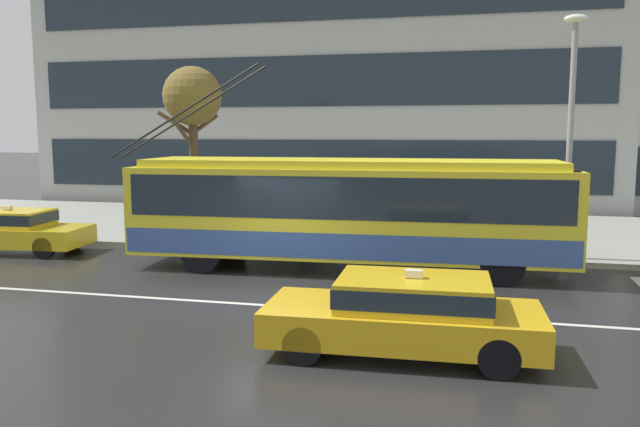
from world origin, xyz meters
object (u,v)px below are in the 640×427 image
street_tree_bare (192,100)px  pedestrian_approaching_curb (420,193)px  taxi_oncoming_near (406,312)px  bus_shelter (284,183)px  taxi_queued_behind_bus (12,229)px  street_lamp (571,116)px  pedestrian_walking_past (533,220)px  pedestrian_at_shelter (304,191)px  trolleybus (348,209)px

street_tree_bare → pedestrian_approaching_curb: bearing=2.5°
taxi_oncoming_near → bus_shelter: size_ratio=1.10×
taxi_queued_behind_bus → street_lamp: (15.82, 2.06, 3.28)m
pedestrian_walking_past → street_lamp: size_ratio=0.25×
taxi_queued_behind_bus → pedestrian_walking_past: pedestrian_walking_past is taller
taxi_oncoming_near → pedestrian_at_shelter: bearing=114.1°
trolleybus → bus_shelter: 4.29m
taxi_oncoming_near → pedestrian_approaching_curb: size_ratio=2.31×
bus_shelter → street_lamp: bearing=-8.2°
trolleybus → pedestrian_approaching_curb: 3.83m
taxi_oncoming_near → pedestrian_walking_past: 9.07m
street_lamp → taxi_oncoming_near: bearing=-113.4°
pedestrian_at_shelter → pedestrian_approaching_curb: (3.53, 0.55, -0.02)m
trolleybus → street_tree_bare: 7.17m
trolleybus → bus_shelter: (-2.70, 3.32, 0.37)m
trolleybus → street_lamp: bearing=20.7°
trolleybus → bus_shelter: trolleybus is taller
pedestrian_approaching_curb → pedestrian_walking_past: pedestrian_approaching_curb is taller
taxi_oncoming_near → street_tree_bare: (-7.78, 9.21, 3.87)m
trolleybus → street_tree_bare: street_tree_bare is taller
bus_shelter → street_lamp: street_lamp is taller
street_lamp → street_tree_bare: 11.38m
bus_shelter → street_lamp: (8.32, -1.20, 2.04)m
pedestrian_approaching_curb → street_lamp: bearing=-18.6°
taxi_queued_behind_bus → street_tree_bare: (4.50, 3.10, 3.87)m
bus_shelter → trolleybus: bearing=-50.9°
pedestrian_at_shelter → pedestrian_walking_past: pedestrian_at_shelter is taller
trolleybus → pedestrian_at_shelter: 3.52m
pedestrian_approaching_curb → bus_shelter: bearing=-177.9°
street_lamp → street_tree_bare: street_lamp is taller
taxi_oncoming_near → bus_shelter: bus_shelter is taller
pedestrian_walking_past → street_tree_bare: (-10.51, 0.58, 3.47)m
bus_shelter → taxi_queued_behind_bus: bearing=-156.5°
trolleybus → pedestrian_approaching_curb: trolleybus is taller
trolleybus → pedestrian_approaching_curb: bearing=65.4°
taxi_queued_behind_bus → pedestrian_approaching_curb: size_ratio=2.31×
trolleybus → street_lamp: 6.47m
pedestrian_approaching_curb → street_tree_bare: street_tree_bare is taller
taxi_oncoming_near → bus_shelter: 10.60m
bus_shelter → pedestrian_at_shelter: size_ratio=2.08×
trolleybus → pedestrian_at_shelter: (-1.93, 2.93, 0.16)m
pedestrian_at_shelter → street_lamp: 7.93m
taxi_queued_behind_bus → street_lamp: size_ratio=0.69×
bus_shelter → pedestrian_approaching_curb: 4.30m
trolleybus → pedestrian_walking_past: bearing=28.2°
taxi_queued_behind_bus → taxi_oncoming_near: (12.28, -6.12, 0.00)m
pedestrian_at_shelter → pedestrian_approaching_curb: size_ratio=1.01×
bus_shelter → street_lamp: 8.65m
trolleybus → taxi_queued_behind_bus: trolleybus is taller
trolleybus → bus_shelter: bearing=129.1°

